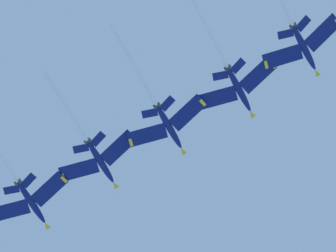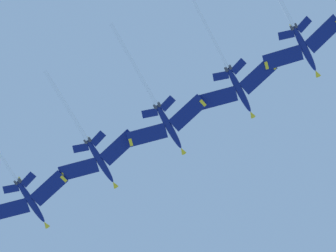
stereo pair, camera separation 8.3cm
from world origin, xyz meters
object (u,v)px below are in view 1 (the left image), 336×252
jet_inner_left (91,146)px  jet_far_right (297,33)px  jet_centre (160,110)px  jet_far_left (21,187)px  jet_inner_right (231,74)px

jet_inner_left → jet_far_right: bearing=56.2°
jet_inner_left → jet_centre: jet_inner_left is taller
jet_far_left → jet_centre: jet_far_left is taller
jet_inner_right → jet_far_right: 17.39m
jet_inner_left → jet_inner_right: jet_inner_left is taller
jet_far_left → jet_inner_right: (30.34, 45.77, 0.23)m
jet_centre → jet_far_right: (20.03, 29.39, 1.10)m
jet_centre → jet_inner_right: (9.66, 15.44, 1.48)m
jet_inner_left → jet_inner_right: 36.17m
jet_inner_right → jet_far_right: bearing=53.4°
jet_inner_left → jet_far_right: jet_inner_left is taller
jet_inner_left → jet_far_left: bearing=-125.6°
jet_far_left → jet_inner_right: size_ratio=1.02×
jet_centre → jet_inner_left: bearing=-122.9°
jet_far_left → jet_inner_right: bearing=56.5°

